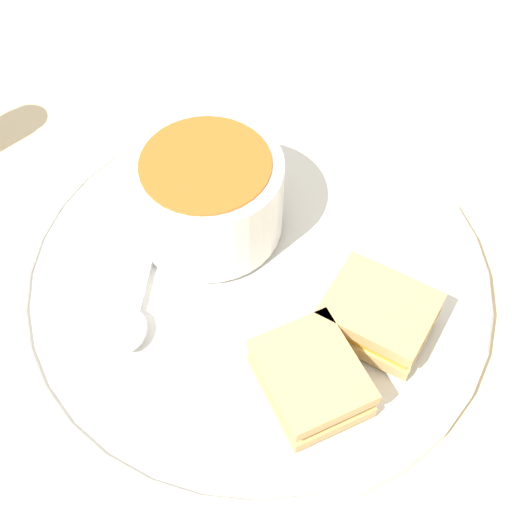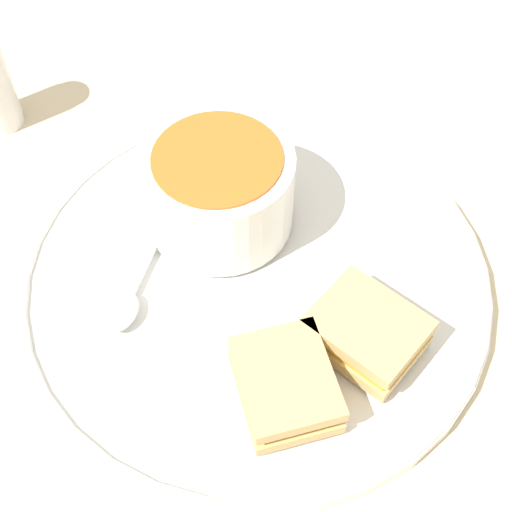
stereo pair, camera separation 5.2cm
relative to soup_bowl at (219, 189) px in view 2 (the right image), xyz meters
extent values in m
plane|color=beige|center=(0.02, 0.06, -0.05)|extent=(2.40, 2.40, 0.00)
cylinder|color=white|center=(0.02, 0.06, -0.05)|extent=(0.35, 0.35, 0.01)
torus|color=white|center=(0.02, 0.06, -0.04)|extent=(0.35, 0.35, 0.01)
cylinder|color=white|center=(0.00, 0.00, -0.03)|extent=(0.06, 0.06, 0.01)
cylinder|color=white|center=(0.00, 0.00, 0.00)|extent=(0.11, 0.11, 0.07)
cylinder|color=orange|center=(0.00, 0.00, 0.03)|extent=(0.10, 0.10, 0.01)
cube|color=silver|center=(0.06, -0.01, -0.03)|extent=(0.08, 0.04, 0.00)
ellipsoid|color=silver|center=(0.11, 0.01, -0.03)|extent=(0.04, 0.04, 0.01)
cube|color=tan|center=(0.08, 0.14, -0.03)|extent=(0.09, 0.09, 0.01)
cube|color=gold|center=(0.08, 0.14, -0.02)|extent=(0.08, 0.08, 0.01)
cube|color=tan|center=(0.08, 0.14, -0.01)|extent=(0.09, 0.09, 0.01)
cube|color=tan|center=(0.01, 0.15, -0.03)|extent=(0.06, 0.08, 0.01)
cube|color=gold|center=(0.01, 0.15, -0.02)|extent=(0.06, 0.07, 0.01)
cube|color=tan|center=(0.01, 0.15, -0.01)|extent=(0.06, 0.08, 0.01)
camera|label=1|loc=(0.27, 0.22, 0.40)|focal=50.00mm
camera|label=2|loc=(0.24, 0.26, 0.40)|focal=50.00mm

